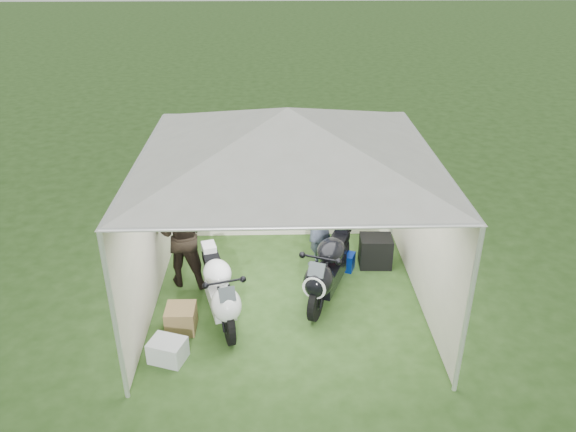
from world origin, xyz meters
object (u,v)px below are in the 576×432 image
motorcycle_white (220,290)px  equipment_box (375,251)px  person_blue_jacket (318,219)px  crate_1 (181,318)px  person_dark_jacket (183,234)px  crate_0 (168,350)px  canopy_tent (288,138)px  motorcycle_black (328,268)px  paddock_stand (342,261)px

motorcycle_white → equipment_box: motorcycle_white is taller
person_blue_jacket → crate_1: size_ratio=4.04×
person_dark_jacket → crate_1: 1.41m
equipment_box → crate_0: 3.84m
person_dark_jacket → person_blue_jacket: size_ratio=1.06×
canopy_tent → crate_0: (-1.61, -1.38, -2.43)m
equipment_box → crate_1: (-3.02, -1.63, -0.08)m
motorcycle_white → crate_1: motorcycle_white is taller
motorcycle_black → equipment_box: size_ratio=3.46×
canopy_tent → motorcycle_white: (-0.97, -0.53, -2.08)m
paddock_stand → equipment_box: bearing=10.2°
motorcycle_black → crate_1: bearing=-139.4°
canopy_tent → crate_0: 3.22m
crate_0 → canopy_tent: bearing=40.7°
person_blue_jacket → crate_0: (-2.14, -2.38, -0.68)m
canopy_tent → crate_1: bearing=-153.6°
paddock_stand → crate_0: (-2.53, -2.16, 0.00)m
equipment_box → crate_0: bearing=-143.9°
paddock_stand → equipment_box: 0.59m
motorcycle_white → person_dark_jacket: bearing=106.4°
motorcycle_white → motorcycle_black: size_ratio=0.97×
motorcycle_black → paddock_stand: motorcycle_black is taller
canopy_tent → motorcycle_black: size_ratio=3.11×
canopy_tent → equipment_box: 2.89m
canopy_tent → crate_1: size_ratio=13.83×
paddock_stand → motorcycle_white: bearing=-145.5°
canopy_tent → motorcycle_black: 2.14m
crate_1 → motorcycle_white: bearing=22.5°
person_blue_jacket → crate_1: person_blue_jacket is taller
motorcycle_black → paddock_stand: bearing=90.0°
motorcycle_black → person_blue_jacket: 1.07m
person_blue_jacket → crate_0: person_blue_jacket is taller
person_dark_jacket → motorcycle_white: bearing=134.2°
paddock_stand → crate_0: bearing=-139.6°
canopy_tent → motorcycle_black: bearing=-2.8°
canopy_tent → crate_0: bearing=-139.3°
equipment_box → motorcycle_black: bearing=-134.4°
canopy_tent → person_dark_jacket: size_ratio=3.24×
motorcycle_black → person_dark_jacket: person_dark_jacket is taller
motorcycle_white → crate_0: 1.12m
motorcycle_white → person_dark_jacket: size_ratio=1.01×
motorcycle_black → equipment_box: (0.89, 0.91, -0.26)m
person_dark_jacket → crate_0: (-0.01, -1.85, -0.72)m
paddock_stand → crate_0: size_ratio=0.88×
canopy_tent → person_dark_jacket: 2.38m
person_blue_jacket → equipment_box: (0.97, -0.12, -0.56)m
equipment_box → paddock_stand: bearing=-169.8°
paddock_stand → equipment_box: (0.57, 0.10, 0.11)m
canopy_tent → equipment_box: bearing=30.5°
canopy_tent → person_dark_jacket: bearing=163.7°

